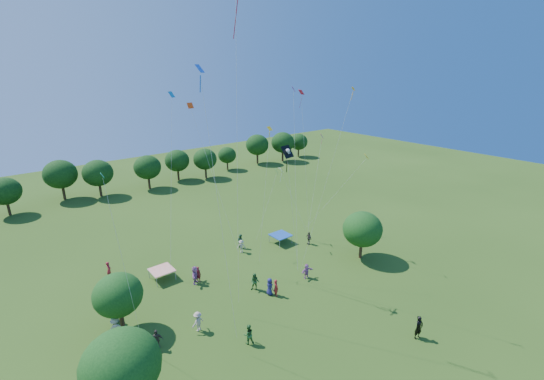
% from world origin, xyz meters
% --- Properties ---
extents(near_tree_west, '(4.68, 4.68, 6.09)m').
position_xyz_m(near_tree_west, '(-14.25, 10.65, 3.98)').
color(near_tree_west, '#422B19').
rests_on(near_tree_west, ground).
extents(near_tree_north, '(3.88, 3.88, 5.16)m').
position_xyz_m(near_tree_north, '(-11.91, 18.92, 3.41)').
color(near_tree_north, '#422B19').
rests_on(near_tree_north, ground).
extents(near_tree_east, '(4.39, 4.39, 5.55)m').
position_xyz_m(near_tree_east, '(13.13, 14.09, 3.56)').
color(near_tree_east, '#422B19').
rests_on(near_tree_east, ground).
extents(treeline, '(88.01, 8.77, 6.77)m').
position_xyz_m(treeline, '(-1.73, 55.43, 4.09)').
color(treeline, '#422B19').
rests_on(treeline, ground).
extents(tent_red_stripe, '(2.20, 2.20, 1.10)m').
position_xyz_m(tent_red_stripe, '(-6.21, 24.21, 1.04)').
color(tent_red_stripe, red).
rests_on(tent_red_stripe, ground).
extents(tent_blue, '(2.20, 2.20, 1.10)m').
position_xyz_m(tent_blue, '(8.52, 22.72, 1.04)').
color(tent_blue, '#18459C').
rests_on(tent_blue, ground).
extents(man_in_black, '(0.83, 0.62, 2.01)m').
position_xyz_m(man_in_black, '(6.09, 2.97, 1.00)').
color(man_in_black, black).
rests_on(man_in_black, ground).
extents(crowd_person_0, '(0.47, 0.86, 1.73)m').
position_xyz_m(crowd_person_0, '(0.63, 15.12, 0.87)').
color(crowd_person_0, navy).
rests_on(crowd_person_0, ground).
extents(crowd_person_1, '(0.57, 0.77, 1.86)m').
position_xyz_m(crowd_person_1, '(-10.33, 27.85, 0.93)').
color(crowd_person_1, maroon).
rests_on(crowd_person_1, ground).
extents(crowd_person_2, '(0.50, 0.88, 1.75)m').
position_xyz_m(crowd_person_2, '(3.97, 24.80, 0.88)').
color(crowd_person_2, '#235235').
rests_on(crowd_person_2, ground).
extents(crowd_person_3, '(1.09, 1.00, 1.57)m').
position_xyz_m(crowd_person_3, '(3.34, 23.75, 0.79)').
color(crowd_person_3, '#B2A68E').
rests_on(crowd_person_3, ground).
extents(crowd_person_4, '(1.07, 0.92, 1.68)m').
position_xyz_m(crowd_person_4, '(-10.54, 15.11, 0.84)').
color(crowd_person_4, '#3B332F').
rests_on(crowd_person_4, ground).
extents(crowd_person_5, '(1.51, 0.63, 1.58)m').
position_xyz_m(crowd_person_5, '(5.40, 14.96, 0.79)').
color(crowd_person_5, '#9A5A98').
rests_on(crowd_person_5, ground).
extents(crowd_person_6, '(0.95, 0.72, 1.70)m').
position_xyz_m(crowd_person_6, '(-12.14, 20.51, 0.85)').
color(crowd_person_6, navy).
rests_on(crowd_person_6, ground).
extents(crowd_person_7, '(0.64, 0.73, 1.65)m').
position_xyz_m(crowd_person_7, '(-3.52, 21.51, 0.82)').
color(crowd_person_7, maroon).
rests_on(crowd_person_7, ground).
extents(crowd_person_8, '(0.95, 0.74, 1.70)m').
position_xyz_m(crowd_person_8, '(-4.76, 11.11, 0.85)').
color(crowd_person_8, '#295F29').
rests_on(crowd_person_8, ground).
extents(crowd_person_9, '(1.24, 0.77, 1.76)m').
position_xyz_m(crowd_person_9, '(-7.11, 14.93, 0.88)').
color(crowd_person_9, '#AC988A').
rests_on(crowd_person_9, ground).
extents(crowd_person_10, '(0.68, 1.05, 1.66)m').
position_xyz_m(crowd_person_10, '(-9.92, 23.75, 0.83)').
color(crowd_person_10, '#3E3432').
rests_on(crowd_person_10, ground).
extents(crowd_person_11, '(1.73, 1.70, 1.92)m').
position_xyz_m(crowd_person_11, '(-3.96, 21.34, 0.96)').
color(crowd_person_11, '#9F5D9B').
rests_on(crowd_person_11, ground).
extents(crowd_person_12, '(0.86, 0.98, 1.76)m').
position_xyz_m(crowd_person_12, '(-13.92, 14.45, 0.88)').
color(crowd_person_12, navy).
rests_on(crowd_person_12, ground).
extents(crowd_person_13, '(0.52, 0.70, 1.71)m').
position_xyz_m(crowd_person_13, '(0.99, 14.62, 0.85)').
color(crowd_person_13, maroon).
rests_on(crowd_person_13, ground).
extents(crowd_person_14, '(0.95, 0.98, 1.80)m').
position_xyz_m(crowd_person_14, '(-0.02, 16.59, 0.90)').
color(crowd_person_14, '#2B5E28').
rests_on(crowd_person_14, ground).
extents(crowd_person_15, '(1.28, 0.77, 1.83)m').
position_xyz_m(crowd_person_15, '(-12.59, 18.36, 0.91)').
color(crowd_person_15, '#BDAD97').
rests_on(crowd_person_15, ground).
extents(crowd_person_16, '(0.56, 1.00, 1.62)m').
position_xyz_m(crowd_person_16, '(10.96, 20.24, 0.81)').
color(crowd_person_16, '#413534').
rests_on(crowd_person_16, ground).
extents(pirate_kite, '(2.00, 0.86, 12.83)m').
position_xyz_m(pirate_kite, '(2.82, 15.23, 13.42)').
color(pirate_kite, black).
extents(red_high_kite, '(1.52, 1.21, 25.08)m').
position_xyz_m(red_high_kite, '(-2.46, 15.07, 21.49)').
color(red_high_kite, red).
extents(small_kite_0, '(1.42, 1.22, 17.07)m').
position_xyz_m(small_kite_0, '(10.81, 21.72, 15.17)').
color(small_kite_0, '#C30B37').
extents(small_kite_1, '(0.64, 4.93, 17.95)m').
position_xyz_m(small_kite_1, '(4.83, 11.80, 13.15)').
color(small_kite_1, '#FF9C0D').
extents(small_kite_2, '(1.70, 7.79, 10.88)m').
position_xyz_m(small_kite_2, '(12.38, 15.53, 9.78)').
color(small_kite_2, yellow).
extents(small_kite_3, '(1.37, 1.33, 13.36)m').
position_xyz_m(small_kite_3, '(-12.36, 14.88, 10.38)').
color(small_kite_3, '#188846').
extents(small_kite_4, '(1.76, 0.99, 19.52)m').
position_xyz_m(small_kite_4, '(-7.03, 11.49, 16.25)').
color(small_kite_4, blue).
extents(small_kite_5, '(1.80, 3.06, 17.67)m').
position_xyz_m(small_kite_5, '(5.54, 17.35, 14.58)').
color(small_kite_5, purple).
extents(small_kite_6, '(2.11, 3.10, 7.77)m').
position_xyz_m(small_kite_6, '(10.02, 23.90, 7.81)').
color(small_kite_6, white).
extents(small_kite_7, '(3.78, 4.03, 17.11)m').
position_xyz_m(small_kite_7, '(-2.82, 26.44, 15.02)').
color(small_kite_7, '#0C79B7').
extents(small_kite_8, '(4.55, 2.60, 11.41)m').
position_xyz_m(small_kite_8, '(15.21, 22.97, 10.82)').
color(small_kite_8, '#C40B3A').
extents(small_kite_9, '(1.32, 7.37, 15.71)m').
position_xyz_m(small_kite_9, '(1.00, 27.98, 13.92)').
color(small_kite_9, '#FF440D').
extents(small_kite_10, '(0.54, 2.07, 14.40)m').
position_xyz_m(small_kite_10, '(2.19, 17.43, 12.11)').
color(small_kite_10, yellow).
extents(small_kite_11, '(3.37, 0.76, 8.21)m').
position_xyz_m(small_kite_11, '(7.80, 23.06, 8.32)').
color(small_kite_11, '#1B984C').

